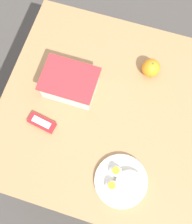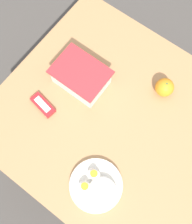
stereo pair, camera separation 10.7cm
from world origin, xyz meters
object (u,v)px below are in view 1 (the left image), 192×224
object	(u,v)px
orange_fruit	(151,68)
candy_bar	(42,123)
food_container	(70,84)
rice_plate	(123,181)

from	to	relation	value
orange_fruit	candy_bar	distance (m)	0.52
food_container	candy_bar	distance (m)	0.20
food_container	rice_plate	size ratio (longest dim) A/B	1.09
rice_plate	candy_bar	distance (m)	0.40
orange_fruit	rice_plate	xyz separation A→B (m)	(0.01, -0.49, -0.02)
orange_fruit	food_container	bearing A→B (deg)	-150.23
orange_fruit	candy_bar	size ratio (longest dim) A/B	0.65
orange_fruit	rice_plate	bearing A→B (deg)	-88.58
rice_plate	candy_bar	bearing A→B (deg)	161.46
orange_fruit	rice_plate	size ratio (longest dim) A/B	0.38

